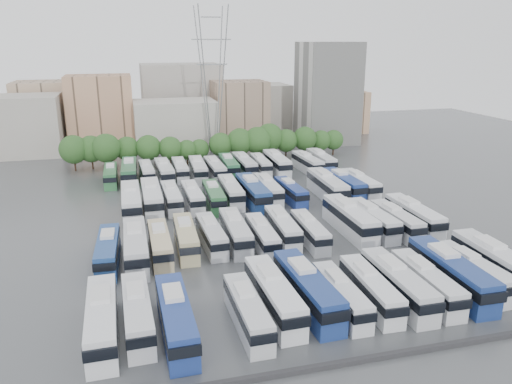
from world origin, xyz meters
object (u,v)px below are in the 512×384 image
object	(u,v)px
apartment_tower	(328,93)
bus_r3_s3	(164,171)
bus_r1_s12	(396,220)
bus_r3_s7	(229,166)
bus_r0_s8	(370,289)
bus_r2_s9	(291,191)
bus_r0_s2	(176,318)
bus_r0_s10	(426,282)
bus_r1_s7	(282,227)
bus_r2_s1	(131,201)
bus_r2_s11	(327,186)
bus_r3_s1	(129,172)
bus_r1_s5	(235,231)
bus_r3_s8	(244,165)
bus_r2_s5	(214,196)
bus_r1_s11	(372,219)
bus_r1_s1	(136,246)
bus_r0_s1	(137,312)
bus_r1_s13	(414,215)
bus_r1_s8	(310,231)
bus_r0_s12	(473,271)
bus_r0_s4	(248,311)
bus_r1_s6	(262,235)
bus_r1_s2	(160,244)
electricity_pylon	(212,75)
bus_r3_s12	(307,163)
bus_r2_s4	(193,196)
bus_r2_s2	(152,198)
bus_r3_s6	(215,169)
bus_r1_s0	(108,250)
bus_r3_s10	(277,163)
bus_r0_s7	(341,295)
bus_r2_s13	(360,184)
bus_r1_s4	(211,235)
bus_r3_s5	(198,169)
bus_r1_s3	(186,237)
bus_r2_s7	(253,192)
bus_r3_s0	(111,175)
bus_r0_s11	(451,273)
bus_r3_s4	(180,169)
bus_r2_s6	(231,191)
bus_r2_s12	(343,184)
bus_r2_s8	(268,189)
bus_r0_s5	(274,295)

from	to	relation	value
apartment_tower	bus_r3_s3	size ratio (longest dim) A/B	2.12
bus_r1_s12	bus_r3_s7	distance (m)	41.00
bus_r0_s8	bus_r2_s9	bearing A→B (deg)	86.92
bus_r0_s2	bus_r0_s10	size ratio (longest dim) A/B	1.08
bus_r1_s7	bus_r1_s12	size ratio (longest dim) A/B	1.00
bus_r2_s1	bus_r2_s11	world-z (taller)	bus_r2_s11
bus_r2_s1	bus_r3_s1	bearing A→B (deg)	89.61
bus_r1_s5	bus_r3_s8	size ratio (longest dim) A/B	0.98
bus_r0_s8	bus_r0_s10	xyz separation A→B (m)	(6.36, -0.28, 0.04)
bus_r2_s5	bus_r1_s11	bearing A→B (deg)	-38.61
bus_r1_s1	bus_r0_s1	bearing A→B (deg)	-91.01
bus_r2_s1	bus_r2_s9	xyz separation A→B (m)	(26.42, -0.02, -0.41)
bus_r1_s12	bus_r1_s13	world-z (taller)	bus_r1_s13
bus_r1_s8	bus_r0_s12	bearing A→B (deg)	-49.69
bus_r0_s4	bus_r1_s6	xyz separation A→B (m)	(6.49, 18.29, -0.04)
bus_r1_s2	electricity_pylon	bearing A→B (deg)	73.02
apartment_tower	bus_r3_s12	world-z (taller)	apartment_tower
bus_r0_s2	bus_r2_s4	distance (m)	37.88
bus_r2_s2	bus_r2_s1	bearing A→B (deg)	-159.88
bus_r0_s2	bus_r1_s12	bearing A→B (deg)	28.12
bus_r3_s6	bus_r1_s6	bearing A→B (deg)	-91.39
bus_r1_s0	bus_r3_s10	bearing A→B (deg)	51.07
bus_r1_s8	bus_r2_s2	size ratio (longest dim) A/B	0.81
bus_r0_s4	bus_r0_s7	world-z (taller)	bus_r0_s4
bus_r3_s1	bus_r3_s12	size ratio (longest dim) A/B	1.08
bus_r0_s7	bus_r2_s13	size ratio (longest dim) A/B	0.91
bus_r3_s6	bus_r3_s12	bearing A→B (deg)	-1.11
bus_r2_s11	bus_r3_s8	bearing A→B (deg)	119.26
bus_r1_s4	bus_r3_s1	xyz separation A→B (m)	(-9.86, 35.77, 0.30)
bus_r2_s4	bus_r3_s1	size ratio (longest dim) A/B	0.87
bus_r1_s0	bus_r2_s4	size ratio (longest dim) A/B	1.03
bus_r1_s5	bus_r3_s12	xyz separation A→B (m)	(22.97, 34.15, -0.01)
bus_r0_s10	bus_r3_s5	bearing A→B (deg)	108.13
bus_r1_s2	bus_r3_s8	bearing A→B (deg)	61.72
bus_r1_s3	bus_r3_s12	distance (m)	45.34
bus_r1_s5	bus_r2_s7	size ratio (longest dim) A/B	0.89
bus_r2_s13	bus_r3_s0	size ratio (longest dim) A/B	1.09
bus_r0_s11	bus_r3_s5	xyz separation A→B (m)	(-19.86, 53.22, -0.21)
bus_r1_s6	bus_r0_s7	bearing A→B (deg)	-77.82
bus_r1_s4	bus_r3_s8	xyz separation A→B (m)	(13.09, 35.81, 0.20)
bus_r1_s5	bus_r3_s4	size ratio (longest dim) A/B	1.07
bus_r3_s5	bus_r3_s7	size ratio (longest dim) A/B	1.03
bus_r2_s6	bus_r2_s7	bearing A→B (deg)	-29.07
apartment_tower	bus_r0_s8	size ratio (longest dim) A/B	2.28
electricity_pylon	bus_r2_s12	world-z (taller)	electricity_pylon
bus_r2_s5	bus_r3_s12	bearing A→B (deg)	39.33
bus_r2_s8	bus_r1_s6	bearing A→B (deg)	-106.88
bus_r0_s4	bus_r0_s5	distance (m)	3.78
bus_r0_s11	bus_r3_s8	xyz separation A→B (m)	(-10.13, 54.38, -0.20)
bus_r0_s12	bus_r3_s5	world-z (taller)	bus_r3_s5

